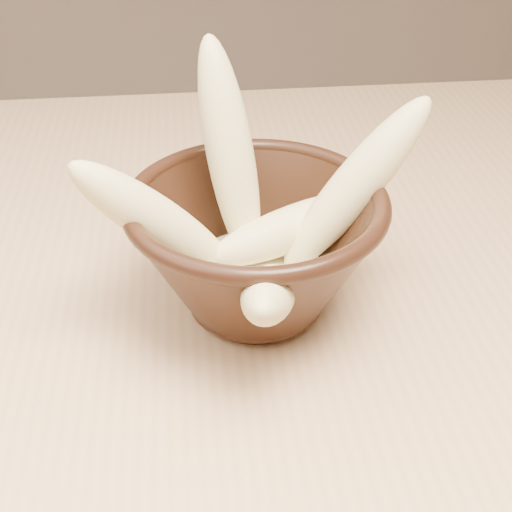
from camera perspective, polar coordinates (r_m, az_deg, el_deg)
The scene contains 8 objects.
table at distance 0.74m, azimuth 15.37°, elevation -4.02°, with size 1.20×0.80×0.75m.
bowl at distance 0.55m, azimuth 0.00°, elevation 0.80°, with size 0.20×0.20×0.11m.
milk_puddle at distance 0.57m, azimuth 0.00°, elevation -1.45°, with size 0.11×0.11×0.02m, color #FFF7CD.
banana_upright at distance 0.56m, azimuth -2.11°, elevation 8.32°, with size 0.04×0.04×0.18m, color #E0CE84.
banana_left at distance 0.53m, azimuth -7.94°, elevation 2.75°, with size 0.04×0.04×0.16m, color #E0CE84.
banana_right at distance 0.55m, azimuth 7.94°, elevation 5.57°, with size 0.04×0.04×0.17m, color #E0CE84.
banana_across at distance 0.57m, azimuth 3.06°, elevation 2.28°, with size 0.04×0.04×0.15m, color #E0CE84.
banana_front at distance 0.49m, azimuth 1.04°, elevation -3.03°, with size 0.04×0.04×0.13m, color #E0CE84.
Camera 1 is at (-0.26, -0.53, 1.12)m, focal length 50.00 mm.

